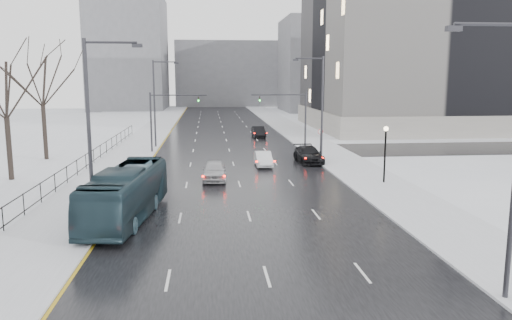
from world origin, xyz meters
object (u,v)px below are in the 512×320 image
object	(u,v)px
streetlight_r_mid	(320,104)
tree_park_d	(12,181)
sedan_right_far	(308,154)
sedan_center_near	(214,171)
streetlight_r_near	(511,149)
sedan_right_near	(263,159)
mast_signal_left	(161,115)
streetlight_l_near	(93,126)
mast_signal_right	(296,114)
sedan_right_distant	(258,132)
lamppost_r_mid	(385,146)
streetlight_l_far	(156,99)
bus	(126,193)
tree_park_e	(47,160)
no_uturn_sign	(320,134)

from	to	relation	value
streetlight_r_mid	tree_park_d	bearing A→B (deg)	-166.99
sedan_right_far	sedan_center_near	bearing A→B (deg)	-142.87
streetlight_r_near	sedan_right_near	xyz separation A→B (m)	(-5.50, 28.53, -4.91)
mast_signal_left	streetlight_r_near	bearing A→B (deg)	-67.82
streetlight_l_near	sedan_right_near	xyz separation A→B (m)	(10.84, 18.53, -4.91)
streetlight_r_near	mast_signal_right	distance (m)	38.04
streetlight_l_near	mast_signal_left	world-z (taller)	streetlight_l_near
sedan_right_near	sedan_right_distant	size ratio (longest dim) A/B	0.92
lamppost_r_mid	sedan_right_near	xyz separation A→B (m)	(-8.33, 8.53, -2.23)
streetlight_r_near	lamppost_r_mid	distance (m)	20.38
streetlight_l_far	lamppost_r_mid	world-z (taller)	streetlight_l_far
streetlight_l_far	lamppost_r_mid	bearing A→B (deg)	-48.94
bus	sedan_center_near	size ratio (longest dim) A/B	2.36
tree_park_e	lamppost_r_mid	xyz separation A→B (m)	(29.20, -14.00, 2.94)
sedan_right_near	sedan_right_distant	bearing A→B (deg)	85.21
streetlight_r_near	sedan_right_far	size ratio (longest dim) A/B	1.90
mast_signal_left	tree_park_d	bearing A→B (deg)	-126.80
tree_park_e	mast_signal_right	distance (m)	26.16
streetlight_r_mid	lamppost_r_mid	size ratio (longest dim) A/B	2.34
tree_park_d	tree_park_e	distance (m)	10.01
lamppost_r_mid	sedan_right_distant	distance (m)	31.73
sedan_right_far	streetlight_r_near	bearing A→B (deg)	-90.96
sedan_right_far	mast_signal_left	bearing A→B (deg)	148.85
tree_park_d	lamppost_r_mid	xyz separation A→B (m)	(28.80, -4.00, 2.94)
tree_park_e	mast_signal_right	size ratio (longest dim) A/B	2.08
streetlight_l_near	sedan_center_near	size ratio (longest dim) A/B	2.19
streetlight_r_mid	lamppost_r_mid	distance (m)	10.73
tree_park_e	lamppost_r_mid	size ratio (longest dim) A/B	3.15
streetlight_l_far	sedan_right_near	xyz separation A→B (m)	(10.84, -13.47, -4.91)
streetlight_r_near	streetlight_l_near	distance (m)	19.15
tree_park_e	streetlight_r_mid	distance (m)	27.25
mast_signal_right	mast_signal_left	xyz separation A→B (m)	(-14.65, 0.00, 0.00)
sedan_right_distant	streetlight_l_near	bearing A→B (deg)	-108.84
tree_park_e	no_uturn_sign	distance (m)	27.50
lamppost_r_mid	sedan_right_near	world-z (taller)	lamppost_r_mid
streetlight_r_near	streetlight_r_mid	xyz separation A→B (m)	(0.00, 30.00, 0.00)
lamppost_r_mid	tree_park_d	bearing A→B (deg)	172.09
tree_park_d	mast_signal_right	xyz separation A→B (m)	(25.13, 14.00, 4.11)
tree_park_d	streetlight_l_near	world-z (taller)	streetlight_l_near
lamppost_r_mid	no_uturn_sign	bearing A→B (deg)	97.33
lamppost_r_mid	sedan_right_distant	bearing A→B (deg)	101.85
sedan_right_near	sedan_right_far	xyz separation A→B (m)	(4.53, 1.62, 0.09)
tree_park_d	streetlight_r_mid	distance (m)	27.24
streetlight_r_near	mast_signal_left	size ratio (longest dim) A/B	1.54
lamppost_r_mid	mast_signal_left	world-z (taller)	mast_signal_left
tree_park_d	streetlight_r_mid	world-z (taller)	streetlight_r_mid
sedan_right_near	streetlight_l_near	bearing A→B (deg)	-120.44
mast_signal_right	sedan_right_far	world-z (taller)	mast_signal_right
mast_signal_right	no_uturn_sign	world-z (taller)	mast_signal_right
streetlight_r_near	mast_signal_left	world-z (taller)	streetlight_r_near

